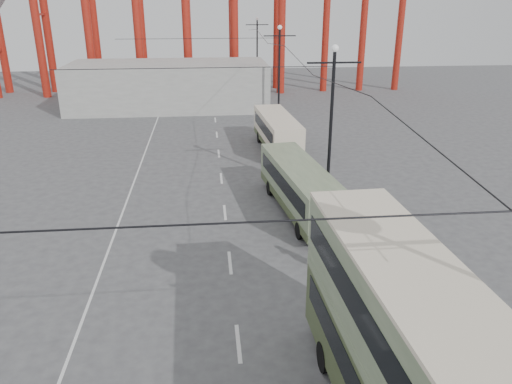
{
  "coord_description": "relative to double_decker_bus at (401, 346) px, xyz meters",
  "views": [
    {
      "loc": [
        -1.84,
        -10.97,
        11.79
      ],
      "look_at": [
        0.4,
        11.46,
        3.0
      ],
      "focal_mm": 35.0,
      "sensor_mm": 36.0,
      "label": 1
    }
  ],
  "objects": [
    {
      "name": "lamp_post_distant",
      "position": [
        2.52,
        62.54,
        1.54
      ],
      "size": [
        3.2,
        0.44,
        9.32
      ],
      "color": "black",
      "rests_on": "ground"
    },
    {
      "name": "single_decker_cream",
      "position": [
        0.75,
        28.98,
        -1.51
      ],
      "size": [
        2.92,
        9.44,
        2.9
      ],
      "rotation": [
        0.0,
        0.0,
        0.06
      ],
      "color": "beige",
      "rests_on": "ground"
    },
    {
      "name": "pedestrian",
      "position": [
        -0.13,
        9.77,
        -2.29
      ],
      "size": [
        0.69,
        0.52,
        1.71
      ],
      "primitive_type": "imported",
      "rotation": [
        0.0,
        0.0,
        3.34
      ],
      "color": "black",
      "rests_on": "ground"
    },
    {
      "name": "road_markings",
      "position": [
        -3.94,
        20.25,
        -3.14
      ],
      "size": [
        12.52,
        120.0,
        0.01
      ],
      "color": "silver",
      "rests_on": "ground"
    },
    {
      "name": "lamp_post_far",
      "position": [
        2.52,
        40.54,
        1.54
      ],
      "size": [
        3.2,
        0.44,
        9.32
      ],
      "color": "black",
      "rests_on": "ground"
    },
    {
      "name": "lamp_post_mid",
      "position": [
        2.52,
        18.54,
        1.54
      ],
      "size": [
        3.2,
        0.44,
        9.32
      ],
      "color": "black",
      "rests_on": "ground"
    },
    {
      "name": "single_decker_green",
      "position": [
        0.3,
        16.21,
        -1.54
      ],
      "size": [
        3.5,
        10.26,
        2.84
      ],
      "rotation": [
        0.0,
        0.0,
        0.12
      ],
      "color": "#647555",
      "rests_on": "ground"
    },
    {
      "name": "double_decker_bus",
      "position": [
        0.0,
        0.0,
        0.0
      ],
      "size": [
        3.01,
        10.53,
        5.61
      ],
      "rotation": [
        0.0,
        0.0,
        0.04
      ],
      "color": "#3A4827",
      "rests_on": "ground"
    },
    {
      "name": "fairground_shed",
      "position": [
        -9.08,
        47.54,
        -0.64
      ],
      "size": [
        22.0,
        10.0,
        5.0
      ],
      "primitive_type": "cube",
      "color": "gray",
      "rests_on": "ground"
    }
  ]
}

